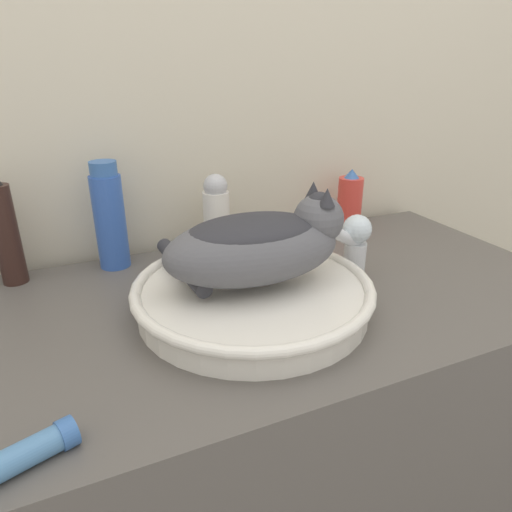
# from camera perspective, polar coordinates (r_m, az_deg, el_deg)

# --- Properties ---
(wall_back) EXTENTS (8.00, 0.05, 2.40)m
(wall_back) POSITION_cam_1_polar(r_m,az_deg,el_deg) (1.07, -8.72, 19.58)
(wall_back) COLOR beige
(wall_back) RESTS_ON ground_plane
(vanity_counter) EXTENTS (1.26, 0.59, 0.86)m
(vanity_counter) POSITION_cam_1_polar(r_m,az_deg,el_deg) (1.11, -0.54, -25.33)
(vanity_counter) COLOR #56514C
(vanity_counter) RESTS_ON ground_plane
(sink_basin) EXTENTS (0.41, 0.41, 0.06)m
(sink_basin) POSITION_cam_1_polar(r_m,az_deg,el_deg) (0.79, -0.39, -4.71)
(sink_basin) COLOR white
(sink_basin) RESTS_ON vanity_counter
(cat) EXTENTS (0.32, 0.27, 0.16)m
(cat) POSITION_cam_1_polar(r_m,az_deg,el_deg) (0.75, 0.27, 1.66)
(cat) COLOR #56565B
(cat) RESTS_ON sink_basin
(faucet) EXTENTS (0.14, 0.06, 0.14)m
(faucet) POSITION_cam_1_polar(r_m,az_deg,el_deg) (0.90, 12.00, 1.84)
(faucet) COLOR silver
(faucet) RESTS_ON vanity_counter
(spray_bottle_trigger) EXTENTS (0.06, 0.06, 0.15)m
(spray_bottle_trigger) POSITION_cam_1_polar(r_m,az_deg,el_deg) (1.19, 11.62, 6.68)
(spray_bottle_trigger) COLOR #DB3D33
(spray_bottle_trigger) RESTS_ON vanity_counter
(shampoo_bottle_tall) EXTENTS (0.06, 0.06, 0.22)m
(shampoo_bottle_tall) POSITION_cam_1_polar(r_m,az_deg,el_deg) (0.98, -17.82, 4.61)
(shampoo_bottle_tall) COLOR #335BB7
(shampoo_bottle_tall) RESTS_ON vanity_counter
(lotion_bottle_white) EXTENTS (0.06, 0.06, 0.17)m
(lotion_bottle_white) POSITION_cam_1_polar(r_m,az_deg,el_deg) (1.03, -4.98, 5.40)
(lotion_bottle_white) COLOR white
(lotion_bottle_white) RESTS_ON vanity_counter
(hairspray_can_black) EXTENTS (0.05, 0.05, 0.22)m
(hairspray_can_black) POSITION_cam_1_polar(r_m,az_deg,el_deg) (0.98, -28.82, 2.48)
(hairspray_can_black) COLOR #331E19
(hairspray_can_black) RESTS_ON vanity_counter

